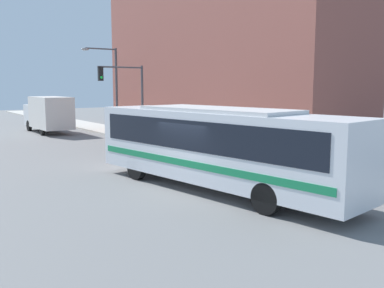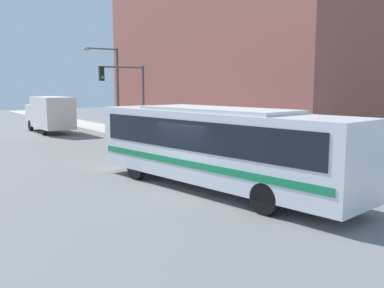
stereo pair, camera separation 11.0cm
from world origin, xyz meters
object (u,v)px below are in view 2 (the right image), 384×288
object	(u,v)px
city_bus	(216,143)
street_lamp	(113,82)
delivery_truck	(50,113)
parking_meter	(170,130)
pedestrian_mid_block	(161,127)
traffic_light_pole	(128,89)
pedestrian_near_corner	(168,127)
fire_hydrant	(239,153)

from	to	relation	value
city_bus	street_lamp	size ratio (longest dim) A/B	1.77
delivery_truck	parking_meter	bearing A→B (deg)	-74.35
parking_meter	pedestrian_mid_block	bearing A→B (deg)	69.01
traffic_light_pole	pedestrian_near_corner	xyz separation A→B (m)	(2.38, -1.22, -2.60)
delivery_truck	pedestrian_near_corner	bearing A→B (deg)	-64.29
fire_hydrant	pedestrian_mid_block	size ratio (longest dim) A/B	0.45
traffic_light_pole	parking_meter	size ratio (longest dim) A/B	3.58
traffic_light_pole	street_lamp	xyz separation A→B (m)	(0.85, 4.36, 0.46)
parking_meter	pedestrian_mid_block	world-z (taller)	pedestrian_mid_block
traffic_light_pole	pedestrian_mid_block	bearing A→B (deg)	-7.23
city_bus	pedestrian_near_corner	world-z (taller)	city_bus
city_bus	parking_meter	world-z (taller)	city_bus
parking_meter	pedestrian_mid_block	distance (m)	3.75
city_bus	fire_hydrant	xyz separation A→B (m)	(4.35, 3.77, -1.25)
pedestrian_near_corner	delivery_truck	bearing A→B (deg)	115.71
delivery_truck	street_lamp	bearing A→B (deg)	-54.29
fire_hydrant	traffic_light_pole	world-z (taller)	traffic_light_pole
delivery_truck	fire_hydrant	bearing A→B (deg)	-79.43
parking_meter	pedestrian_near_corner	size ratio (longest dim) A/B	0.82
fire_hydrant	parking_meter	xyz separation A→B (m)	(0.00, 6.51, 0.58)
fire_hydrant	pedestrian_near_corner	size ratio (longest dim) A/B	0.43
fire_hydrant	street_lamp	bearing A→B (deg)	90.61
city_bus	parking_meter	distance (m)	11.18
pedestrian_near_corner	fire_hydrant	bearing A→B (deg)	-98.61
traffic_light_pole	pedestrian_near_corner	bearing A→B (deg)	-27.09
parking_meter	pedestrian_mid_block	size ratio (longest dim) A/B	0.87
city_bus	street_lamp	bearing A→B (deg)	69.02
fire_hydrant	pedestrian_near_corner	world-z (taller)	pedestrian_near_corner
fire_hydrant	street_lamp	world-z (taller)	street_lamp
pedestrian_mid_block	pedestrian_near_corner	bearing A→B (deg)	-87.92
city_bus	delivery_truck	xyz separation A→B (m)	(0.71, 23.28, -0.15)
traffic_light_pole	parking_meter	distance (m)	4.67
parking_meter	delivery_truck	bearing A→B (deg)	105.65
pedestrian_mid_block	city_bus	bearing A→B (deg)	-112.45
traffic_light_pole	pedestrian_mid_block	distance (m)	3.56
delivery_truck	street_lamp	xyz separation A→B (m)	(3.49, -4.85, 2.48)
fire_hydrant	pedestrian_mid_block	bearing A→B (deg)	82.36
city_bus	pedestrian_mid_block	world-z (taller)	city_bus
traffic_light_pole	street_lamp	size ratio (longest dim) A/B	0.77
pedestrian_mid_block	parking_meter	bearing A→B (deg)	-110.99
fire_hydrant	traffic_light_pole	bearing A→B (deg)	95.55
city_bus	parking_meter	bearing A→B (deg)	58.90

